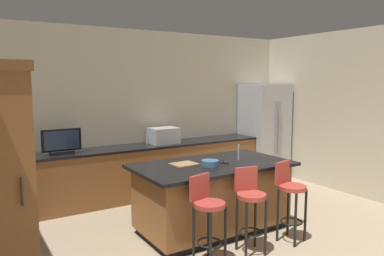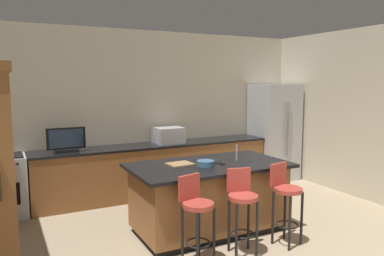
{
  "view_description": "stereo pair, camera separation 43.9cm",
  "coord_description": "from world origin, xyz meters",
  "views": [
    {
      "loc": [
        -2.84,
        -1.66,
        2.0
      ],
      "look_at": [
        0.02,
        2.95,
        1.32
      ],
      "focal_mm": 35.04,
      "sensor_mm": 36.0,
      "label": 1
    },
    {
      "loc": [
        -2.46,
        -1.88,
        2.0
      ],
      "look_at": [
        0.02,
        2.95,
        1.32
      ],
      "focal_mm": 35.04,
      "sensor_mm": 36.0,
      "label": 2
    }
  ],
  "objects": [
    {
      "name": "wall_back",
      "position": [
        0.0,
        4.54,
        1.44
      ],
      "size": [
        6.42,
        0.12,
        2.89
      ],
      "primitive_type": "cube",
      "color": "beige",
      "rests_on": "ground_plane"
    },
    {
      "name": "wall_right",
      "position": [
        3.01,
        2.27,
        1.44
      ],
      "size": [
        0.12,
        4.94,
        2.89
      ],
      "primitive_type": "cube",
      "color": "beige",
      "rests_on": "ground_plane"
    },
    {
      "name": "counter_back",
      "position": [
        -0.05,
        4.16,
        0.45
      ],
      "size": [
        4.22,
        0.62,
        0.9
      ],
      "color": "brown",
      "rests_on": "ground_plane"
    },
    {
      "name": "kitchen_island",
      "position": [
        -0.06,
        2.31,
        0.47
      ],
      "size": [
        2.08,
        1.14,
        0.92
      ],
      "color": "black",
      "rests_on": "ground_plane"
    },
    {
      "name": "refrigerator",
      "position": [
        2.48,
        4.09,
        0.97
      ],
      "size": [
        0.83,
        0.78,
        1.94
      ],
      "color": "#B7BABF",
      "rests_on": "ground_plane"
    },
    {
      "name": "range_oven",
      "position": [
        -2.53,
        4.16,
        0.46
      ],
      "size": [
        0.73,
        0.63,
        0.92
      ],
      "color": "#B7BABF",
      "rests_on": "ground_plane"
    },
    {
      "name": "microwave",
      "position": [
        0.18,
        4.16,
        1.04
      ],
      "size": [
        0.48,
        0.36,
        0.28
      ],
      "primitive_type": "cube",
      "color": "#B7BABF",
      "rests_on": "counter_back"
    },
    {
      "name": "tv_monitor",
      "position": [
        -1.58,
        4.11,
        1.08
      ],
      "size": [
        0.58,
        0.16,
        0.38
      ],
      "color": "black",
      "rests_on": "counter_back"
    },
    {
      "name": "sink_faucet_back",
      "position": [
        -0.1,
        4.26,
        1.02
      ],
      "size": [
        0.02,
        0.02,
        0.24
      ],
      "primitive_type": "cylinder",
      "color": "#B2B2B7",
      "rests_on": "counter_back"
    },
    {
      "name": "sink_faucet_island",
      "position": [
        0.37,
        2.31,
        1.03
      ],
      "size": [
        0.02,
        0.02,
        0.22
      ],
      "primitive_type": "cylinder",
      "color": "#B2B2B7",
      "rests_on": "kitchen_island"
    },
    {
      "name": "bar_stool_left",
      "position": [
        -0.63,
        1.59,
        0.59
      ],
      "size": [
        0.35,
        0.37,
        0.98
      ],
      "rotation": [
        0.0,
        0.0,
        0.25
      ],
      "color": "#B23D33",
      "rests_on": "ground_plane"
    },
    {
      "name": "bar_stool_center",
      "position": [
        -0.05,
        1.56,
        0.6
      ],
      "size": [
        0.35,
        0.37,
        0.99
      ],
      "rotation": [
        0.0,
        0.0,
        -0.22
      ],
      "color": "#B23D33",
      "rests_on": "ground_plane"
    },
    {
      "name": "bar_stool_right",
      "position": [
        0.58,
        1.54,
        0.6
      ],
      "size": [
        0.35,
        0.37,
        1.0
      ],
      "rotation": [
        0.0,
        0.0,
        0.23
      ],
      "color": "#B23D33",
      "rests_on": "ground_plane"
    },
    {
      "name": "fruit_bowl",
      "position": [
        -0.16,
        2.22,
        0.95
      ],
      "size": [
        0.23,
        0.23,
        0.07
      ],
      "primitive_type": "cylinder",
      "color": "#3F668C",
      "rests_on": "kitchen_island"
    },
    {
      "name": "cell_phone",
      "position": [
        0.06,
        2.27,
        0.92
      ],
      "size": [
        0.11,
        0.16,
        0.01
      ],
      "primitive_type": "cube",
      "rotation": [
        0.0,
        0.0,
        0.31
      ],
      "color": "black",
      "rests_on": "kitchen_island"
    },
    {
      "name": "tv_remote",
      "position": [
        0.11,
        2.25,
        0.93
      ],
      "size": [
        0.11,
        0.17,
        0.02
      ],
      "primitive_type": "cube",
      "rotation": [
        0.0,
        0.0,
        -0.4
      ],
      "color": "black",
      "rests_on": "kitchen_island"
    },
    {
      "name": "cutting_board",
      "position": [
        -0.42,
        2.43,
        0.93
      ],
      "size": [
        0.33,
        0.29,
        0.02
      ],
      "primitive_type": "cube",
      "rotation": [
        0.0,
        0.0,
        0.07
      ],
      "color": "#A87F51",
      "rests_on": "kitchen_island"
    }
  ]
}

